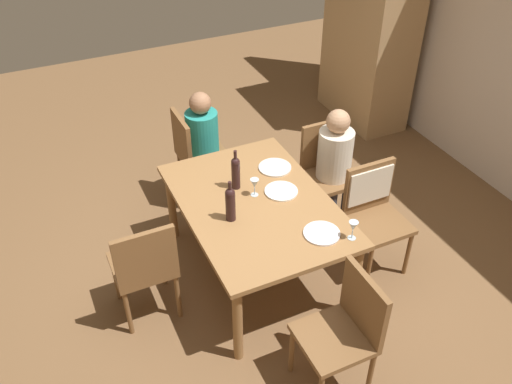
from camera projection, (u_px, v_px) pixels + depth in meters
name	position (u px, v px, depth m)	size (l,w,h in m)	color
ground_plane	(256.00, 271.00, 4.63)	(10.00, 10.00, 0.00)	brown
armoire_cabinet	(371.00, 28.00, 6.10)	(1.18, 0.62, 2.18)	tan
dining_table	(256.00, 211.00, 4.23)	(1.58, 1.09, 0.73)	olive
chair_left_end	(195.00, 151.00, 5.12)	(0.44, 0.44, 0.92)	brown
chair_far_left	(328.00, 165.00, 4.94)	(0.44, 0.44, 0.92)	brown
chair_right_end	(346.00, 327.00, 3.49)	(0.44, 0.44, 0.92)	brown
chair_far_right	(372.00, 202.00, 4.41)	(0.46, 0.44, 0.92)	brown
chair_near	(144.00, 265.00, 3.93)	(0.44, 0.44, 0.92)	brown
person_woman_host	(205.00, 138.00, 5.09)	(0.30, 0.34, 1.12)	#33333D
person_man_bearded	(336.00, 160.00, 4.78)	(0.35, 0.31, 1.13)	#33333D
wine_bottle_tall_green	(230.00, 203.00, 3.94)	(0.07, 0.07, 0.34)	black
wine_bottle_dark_red	(236.00, 172.00, 4.25)	(0.07, 0.07, 0.34)	black
wine_glass_near_left	(353.00, 227.00, 3.79)	(0.07, 0.07, 0.15)	silver
wine_glass_centre	(255.00, 184.00, 4.19)	(0.07, 0.07, 0.15)	silver
dinner_plate_host	(322.00, 233.00, 3.89)	(0.26, 0.26, 0.01)	white
dinner_plate_guest_left	(275.00, 167.00, 4.54)	(0.27, 0.27, 0.01)	silver
dinner_plate_guest_right	(281.00, 191.00, 4.28)	(0.26, 0.26, 0.01)	white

